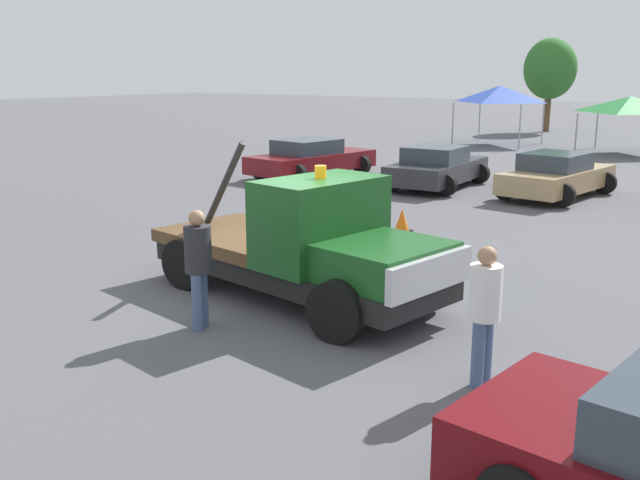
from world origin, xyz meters
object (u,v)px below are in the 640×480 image
object	(u,v)px
parked_car_tan	(557,176)
tree_left	(550,69)
tow_truck	(309,249)
person_near_truck	(485,306)
parked_car_maroon	(311,158)
canopy_tent_blue	(500,94)
person_at_hood	(198,261)
parked_car_charcoal	(437,167)
traffic_cone	(402,221)
canopy_tent_green	(630,104)

from	to	relation	value
parked_car_tan	tree_left	xyz separation A→B (m)	(-7.55, 23.07, 3.10)
tow_truck	person_near_truck	world-z (taller)	tow_truck
parked_car_maroon	canopy_tent_blue	world-z (taller)	canopy_tent_blue
parked_car_maroon	tow_truck	bearing A→B (deg)	-136.54
tree_left	person_at_hood	bearing A→B (deg)	-79.90
person_near_truck	tree_left	world-z (taller)	tree_left
parked_car_charcoal	parked_car_maroon	bearing A→B (deg)	91.61
tow_truck	parked_car_tan	xyz separation A→B (m)	(0.33, 12.17, -0.25)
canopy_tent_blue	tree_left	distance (m)	9.26
parked_car_charcoal	parked_car_tan	bearing A→B (deg)	-87.51
person_near_truck	parked_car_charcoal	bearing A→B (deg)	121.65
parked_car_maroon	tree_left	world-z (taller)	tree_left
parked_car_maroon	parked_car_tan	bearing A→B (deg)	-76.85
parked_car_maroon	traffic_cone	xyz separation A→B (m)	(6.87, -6.01, -0.40)
parked_car_maroon	canopy_tent_green	bearing A→B (deg)	-20.25
tow_truck	parked_car_maroon	xyz separation A→B (m)	(-8.08, 11.44, -0.24)
person_at_hood	parked_car_charcoal	bearing A→B (deg)	77.85
tow_truck	parked_car_maroon	size ratio (longest dim) A/B	1.12
canopy_tent_green	person_near_truck	bearing A→B (deg)	-81.44
person_near_truck	parked_car_maroon	world-z (taller)	person_near_truck
person_near_truck	person_at_hood	world-z (taller)	person_at_hood
parked_car_tan	parked_car_maroon	bearing A→B (deg)	102.62
person_near_truck	traffic_cone	xyz separation A→B (m)	(-4.74, 6.83, -0.74)
parked_car_maroon	canopy_tent_green	xyz separation A→B (m)	(7.57, 13.96, 1.55)
person_at_hood	traffic_cone	distance (m)	7.39
person_at_hood	canopy_tent_green	size ratio (longest dim) A/B	0.49
tow_truck	tree_left	world-z (taller)	tree_left
parked_car_tan	tree_left	bearing A→B (deg)	25.81
parked_car_tan	canopy_tent_green	bearing A→B (deg)	11.30
tow_truck	parked_car_charcoal	bearing A→B (deg)	115.75
parked_car_tan	traffic_cone	size ratio (longest dim) A/B	8.38
parked_car_charcoal	canopy_tent_green	xyz separation A→B (m)	(2.88, 13.59, 1.55)
person_near_truck	person_at_hood	distance (m)	4.16
parked_car_charcoal	person_near_truck	bearing A→B (deg)	-155.29
tow_truck	tree_left	xyz separation A→B (m)	(-7.22, 35.24, 2.86)
person_near_truck	traffic_cone	bearing A→B (deg)	128.77
parked_car_charcoal	traffic_cone	xyz separation A→B (m)	(2.17, -6.38, -0.39)
canopy_tent_green	parked_car_maroon	bearing A→B (deg)	-118.49
person_near_truck	canopy_tent_blue	xyz separation A→B (m)	(-10.34, 27.47, 1.53)
canopy_tent_blue	traffic_cone	bearing A→B (deg)	-74.82
canopy_tent_green	person_at_hood	bearing A→B (deg)	-90.21
canopy_tent_blue	canopy_tent_green	size ratio (longest dim) A/B	0.97
tow_truck	canopy_tent_blue	xyz separation A→B (m)	(-6.81, 26.07, 1.63)
parked_car_maroon	parked_car_charcoal	bearing A→B (deg)	-77.24
canopy_tent_green	traffic_cone	xyz separation A→B (m)	(-0.71, -19.96, -1.94)
parked_car_maroon	parked_car_charcoal	world-z (taller)	same
canopy_tent_blue	parked_car_tan	bearing A→B (deg)	-62.83
person_at_hood	traffic_cone	world-z (taller)	person_at_hood
tow_truck	parked_car_tan	world-z (taller)	tow_truck
canopy_tent_green	traffic_cone	distance (m)	20.07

